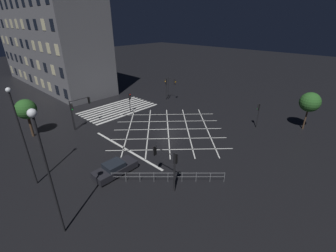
# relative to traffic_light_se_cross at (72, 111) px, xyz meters

# --- Properties ---
(ground_plane) EXTENTS (200.00, 200.00, 0.00)m
(ground_plane) POSITION_rel_traffic_light_se_cross_xyz_m (-9.11, 9.24, -2.84)
(ground_plane) COLOR black
(road_markings) EXTENTS (18.76, 24.69, 0.01)m
(road_markings) POSITION_rel_traffic_light_se_cross_xyz_m (-8.74, 1.32, -2.84)
(road_markings) COLOR silver
(road_markings) RESTS_ON ground_plane
(office_building) EXTENTS (10.06, 36.20, 21.94)m
(office_building) POSITION_rel_traffic_light_se_cross_xyz_m (-9.11, -27.60, 8.13)
(office_building) COLOR slate
(office_building) RESTS_ON ground_plane
(traffic_light_se_cross) EXTENTS (0.36, 0.39, 3.98)m
(traffic_light_se_cross) POSITION_rel_traffic_light_se_cross_xyz_m (0.00, 0.00, 0.00)
(traffic_light_se_cross) COLOR black
(traffic_light_se_cross) RESTS_ON ground_plane
(traffic_light_median_south) EXTENTS (0.36, 0.39, 3.34)m
(traffic_light_median_south) POSITION_rel_traffic_light_se_cross_xyz_m (-9.53, 0.31, -0.45)
(traffic_light_median_south) COLOR black
(traffic_light_median_south) RESTS_ON ground_plane
(traffic_light_ne_cross) EXTENTS (0.36, 2.71, 3.67)m
(traffic_light_ne_cross) POSITION_rel_traffic_light_se_cross_xyz_m (-0.38, 16.71, -0.13)
(traffic_light_ne_cross) COLOR black
(traffic_light_ne_cross) RESTS_ON ground_plane
(traffic_light_nw_cross) EXTENTS (0.36, 0.39, 3.61)m
(traffic_light_nw_cross) POSITION_rel_traffic_light_se_cross_xyz_m (-18.21, 18.05, -0.26)
(traffic_light_nw_cross) COLOR black
(traffic_light_nw_cross) RESTS_ON ground_plane
(traffic_light_se_main) EXTENTS (3.08, 0.36, 4.31)m
(traffic_light_se_main) POSITION_rel_traffic_light_se_cross_xyz_m (-1.50, -0.29, 0.35)
(traffic_light_se_main) COLOR black
(traffic_light_se_main) RESTS_ON ground_plane
(traffic_light_sw_main) EXTENTS (0.39, 0.36, 4.13)m
(traffic_light_sw_main) POSITION_rel_traffic_light_se_cross_xyz_m (-18.50, -0.11, 0.10)
(traffic_light_sw_main) COLOR black
(traffic_light_sw_main) RESTS_ON ground_plane
(traffic_light_sw_cross) EXTENTS (0.36, 1.98, 4.34)m
(traffic_light_sw_cross) POSITION_rel_traffic_light_se_cross_xyz_m (-18.96, 1.02, 0.31)
(traffic_light_sw_cross) COLOR black
(traffic_light_sw_cross) RESTS_ON ground_plane
(traffic_light_ne_main) EXTENTS (0.39, 0.36, 3.97)m
(traffic_light_ne_main) POSITION_rel_traffic_light_se_cross_xyz_m (-0.28, 18.39, -0.01)
(traffic_light_ne_main) COLOR black
(traffic_light_ne_main) RESTS_ON ground_plane
(street_lamp_east) EXTENTS (0.41, 0.41, 9.32)m
(street_lamp_east) POSITION_rel_traffic_light_se_cross_xyz_m (7.92, 8.15, 2.92)
(street_lamp_east) COLOR black
(street_lamp_east) RESTS_ON ground_plane
(street_lamp_west) EXTENTS (0.53, 0.53, 9.60)m
(street_lamp_west) POSITION_rel_traffic_light_se_cross_xyz_m (8.52, 15.36, 3.86)
(street_lamp_west) COLOR black
(street_lamp_west) RESTS_ON ground_plane
(street_tree_near) EXTENTS (2.54, 2.54, 5.12)m
(street_tree_near) POSITION_rel_traffic_light_se_cross_xyz_m (4.70, -2.50, 0.96)
(street_tree_near) COLOR #473323
(street_tree_near) RESTS_ON ground_plane
(street_tree_far) EXTENTS (2.66, 2.66, 5.34)m
(street_tree_far) POSITION_rel_traffic_light_se_cross_xyz_m (-22.39, 23.18, 1.15)
(street_tree_far) COLOR #473323
(street_tree_far) RESTS_ON ground_plane
(waiting_car) EXTENTS (4.45, 1.80, 1.34)m
(waiting_car) POSITION_rel_traffic_light_se_cross_xyz_m (1.97, 12.37, -2.22)
(waiting_car) COLOR black
(waiting_car) RESTS_ON ground_plane
(pedestrian_railing) EXTENTS (7.37, 7.88, 1.05)m
(pedestrian_railing) POSITION_rel_traffic_light_se_cross_xyz_m (-0.74, 17.08, -2.17)
(pedestrian_railing) COLOR gray
(pedestrian_railing) RESTS_ON ground_plane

